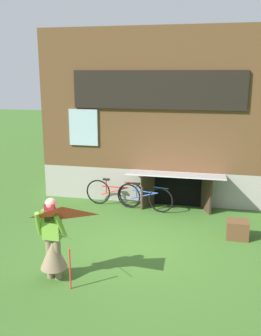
{
  "coord_description": "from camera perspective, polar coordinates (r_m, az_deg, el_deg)",
  "views": [
    {
      "loc": [
        1.59,
        -7.99,
        3.91
      ],
      "look_at": [
        -0.25,
        0.5,
        1.73
      ],
      "focal_mm": 40.74,
      "sensor_mm": 36.0,
      "label": 1
    }
  ],
  "objects": [
    {
      "name": "bicycle_red",
      "position": [
        11.49,
        -2.41,
        -3.72
      ],
      "size": [
        1.8,
        0.13,
        0.82
      ],
      "rotation": [
        0.0,
        0.0,
        -0.05
      ],
      "color": "black",
      "rests_on": "ground_plane"
    },
    {
      "name": "log_house",
      "position": [
        13.61,
        5.53,
        8.49
      ],
      "size": [
        7.23,
        6.05,
        5.18
      ],
      "color": "#9E998E",
      "rests_on": "ground_plane"
    },
    {
      "name": "wooden_crate",
      "position": [
        9.67,
        15.72,
        -8.85
      ],
      "size": [
        0.51,
        0.44,
        0.45
      ],
      "primitive_type": "cube",
      "color": "brown",
      "rests_on": "ground_plane"
    },
    {
      "name": "ground_plane",
      "position": [
        9.04,
        0.9,
        -11.52
      ],
      "size": [
        60.0,
        60.0,
        0.0
      ],
      "primitive_type": "plane",
      "color": "#386023"
    },
    {
      "name": "kite",
      "position": [
        6.69,
        -10.04,
        -9.19
      ],
      "size": [
        1.14,
        1.19,
        1.55
      ],
      "color": "red",
      "rests_on": "ground_plane"
    },
    {
      "name": "bicycle_blue",
      "position": [
        11.11,
        2.1,
        -4.41
      ],
      "size": [
        1.71,
        0.38,
        0.79
      ],
      "rotation": [
        0.0,
        0.0,
        -0.19
      ],
      "color": "black",
      "rests_on": "ground_plane"
    },
    {
      "name": "person",
      "position": [
        7.59,
        -11.54,
        -11.26
      ],
      "size": [
        0.61,
        0.53,
        1.65
      ],
      "rotation": [
        0.0,
        0.0,
        -0.28
      ],
      "color": "#7F6B51",
      "rests_on": "ground_plane"
    }
  ]
}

